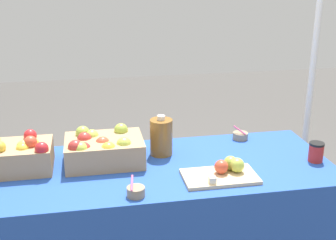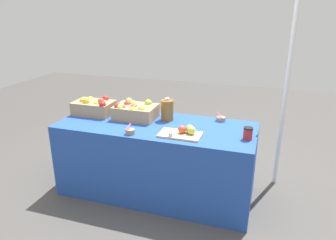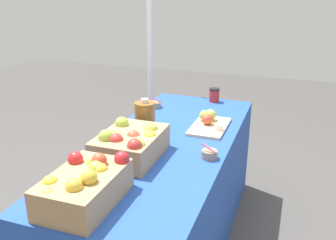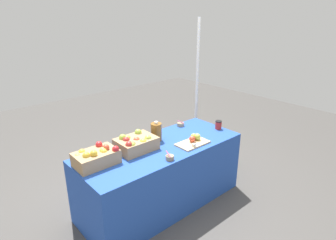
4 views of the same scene
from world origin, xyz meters
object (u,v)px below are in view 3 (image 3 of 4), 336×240
cutting_board_front (209,122)px  cider_jug (145,118)px  sample_bowl_mid (209,154)px  coffee_cup (214,95)px  tent_pole (150,53)px  apple_crate_middle (131,144)px  sample_bowl_near (155,105)px  apple_crate_left (85,186)px

cutting_board_front → cider_jug: size_ratio=1.62×
sample_bowl_mid → cider_jug: size_ratio=0.40×
coffee_cup → tent_pole: (0.29, 0.66, 0.24)m
coffee_cup → tent_pole: tent_pole is taller
sample_bowl_mid → cider_jug: cider_jug is taller
apple_crate_middle → sample_bowl_near: apple_crate_middle is taller
coffee_cup → tent_pole: bearing=66.1°
apple_crate_left → apple_crate_middle: 0.46m
apple_crate_left → apple_crate_middle: size_ratio=0.99×
apple_crate_middle → cutting_board_front: size_ratio=1.11×
coffee_cup → tent_pole: 0.77m
apple_crate_left → cutting_board_front: apple_crate_left is taller
coffee_cup → sample_bowl_mid: bearing=-168.4°
cutting_board_front → sample_bowl_mid: 0.47m
cutting_board_front → sample_bowl_near: 0.54m
cutting_board_front → apple_crate_left: bearing=165.1°
cider_jug → tent_pole: size_ratio=0.11×
sample_bowl_near → cutting_board_front: bearing=-117.9°
cutting_board_front → sample_bowl_mid: (-0.46, -0.12, -0.01)m
cider_jug → tent_pole: tent_pole is taller
coffee_cup → apple_crate_left: bearing=173.2°
coffee_cup → cider_jug: bearing=162.8°
apple_crate_middle → sample_bowl_mid: apple_crate_middle is taller
coffee_cup → apple_crate_middle: bearing=170.4°
sample_bowl_near → apple_crate_middle: bearing=-167.1°
apple_crate_left → cider_jug: size_ratio=1.79×
sample_bowl_near → coffee_cup: bearing=-53.0°
sample_bowl_near → coffee_cup: coffee_cup is taller
apple_crate_left → coffee_cup: 1.61m
apple_crate_left → sample_bowl_near: size_ratio=4.38×
cider_jug → coffee_cup: 0.85m
cider_jug → sample_bowl_near: bearing=14.9°
sample_bowl_near → sample_bowl_mid: 0.93m
sample_bowl_mid → coffee_cup: coffee_cup is taller
cutting_board_front → tent_pole: (0.84, 0.75, 0.27)m
apple_crate_left → cider_jug: (0.79, 0.06, 0.02)m
sample_bowl_mid → cider_jug: (0.20, 0.46, 0.08)m
apple_crate_left → tent_pole: 1.96m
cutting_board_front → cider_jug: bearing=127.7°
apple_crate_middle → sample_bowl_mid: bearing=-71.9°
apple_crate_middle → cutting_board_front: bearing=-25.6°
cutting_board_front → cider_jug: 0.44m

